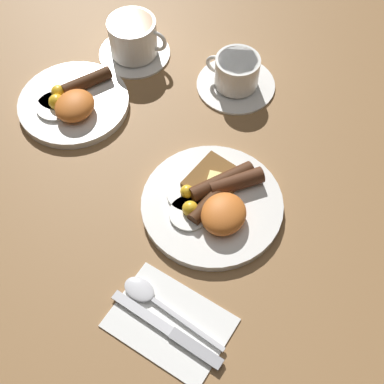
{
  "coord_description": "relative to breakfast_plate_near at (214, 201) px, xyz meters",
  "views": [
    {
      "loc": [
        -0.42,
        -0.18,
        0.76
      ],
      "look_at": [
        -0.0,
        0.04,
        0.03
      ],
      "focal_mm": 50.0,
      "sensor_mm": 36.0,
      "label": 1
    }
  ],
  "objects": [
    {
      "name": "ground_plane",
      "position": [
        -0.0,
        0.0,
        -0.02
      ],
      "size": [
        3.0,
        3.0,
        0.0
      ],
      "primitive_type": "plane",
      "color": "olive"
    },
    {
      "name": "breakfast_plate_near",
      "position": [
        0.0,
        0.0,
        0.0
      ],
      "size": [
        0.23,
        0.23,
        0.05
      ],
      "color": "white",
      "rests_on": "ground_plane"
    },
    {
      "name": "breakfast_plate_far",
      "position": [
        0.08,
        0.33,
        -0.0
      ],
      "size": [
        0.21,
        0.21,
        0.05
      ],
      "color": "white",
      "rests_on": "ground_plane"
    },
    {
      "name": "teacup_near",
      "position": [
        0.27,
        0.08,
        0.01
      ],
      "size": [
        0.15,
        0.15,
        0.07
      ],
      "color": "white",
      "rests_on": "ground_plane"
    },
    {
      "name": "teacup_far",
      "position": [
        0.25,
        0.3,
        0.02
      ],
      "size": [
        0.14,
        0.14,
        0.08
      ],
      "color": "white",
      "rests_on": "ground_plane"
    },
    {
      "name": "napkin",
      "position": [
        -0.21,
        -0.03,
        -0.01
      ],
      "size": [
        0.14,
        0.18,
        0.01
      ],
      "primitive_type": "cube",
      "rotation": [
        0.0,
        0.0,
        -0.09
      ],
      "color": "white",
      "rests_on": "ground_plane"
    },
    {
      "name": "knife",
      "position": [
        -0.22,
        -0.04,
        -0.01
      ],
      "size": [
        0.04,
        0.19,
        0.01
      ],
      "rotation": [
        0.0,
        0.0,
        1.45
      ],
      "color": "silver",
      "rests_on": "napkin"
    },
    {
      "name": "spoon",
      "position": [
        -0.19,
        0.02,
        -0.01
      ],
      "size": [
        0.05,
        0.18,
        0.01
      ],
      "rotation": [
        0.0,
        0.0,
        1.41
      ],
      "color": "silver",
      "rests_on": "napkin"
    }
  ]
}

